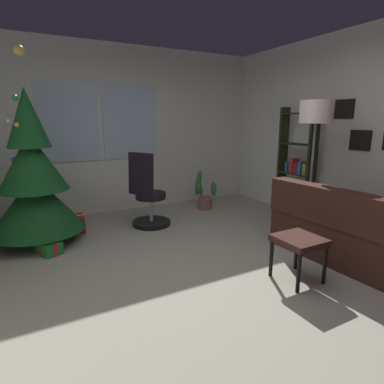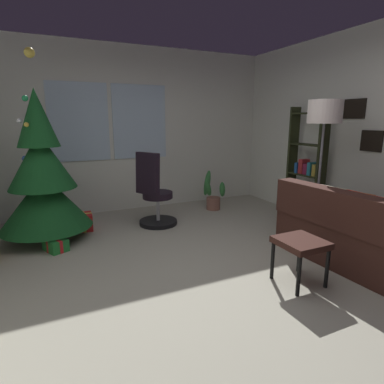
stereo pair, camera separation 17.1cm
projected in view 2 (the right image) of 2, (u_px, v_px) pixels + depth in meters
name	position (u px, v px, depth m)	size (l,w,h in m)	color
ground_plane	(209.00, 281.00, 3.18)	(4.84, 5.53, 0.10)	#A19E8C
wall_back_with_windows	(131.00, 130.00, 5.34)	(4.84, 0.12, 2.70)	silver
footstool	(301.00, 246.00, 2.96)	(0.40, 0.41, 0.44)	#391E18
holiday_tree	(43.00, 180.00, 4.00)	(1.13, 1.13, 2.34)	#4C331E
gift_box_red	(84.00, 222.00, 4.48)	(0.23, 0.28, 0.24)	red
gift_box_green	(56.00, 245.00, 3.77)	(0.30, 0.34, 0.15)	#1E722D
office_chair	(155.00, 198.00, 4.61)	(0.59, 0.57, 1.08)	black
bookshelf	(306.00, 171.00, 4.82)	(0.18, 0.64, 1.72)	black
floor_lamp	(324.00, 120.00, 3.87)	(0.41, 0.41, 1.76)	slate
potted_plant	(212.00, 195.00, 5.53)	(0.39, 0.39, 0.67)	brown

